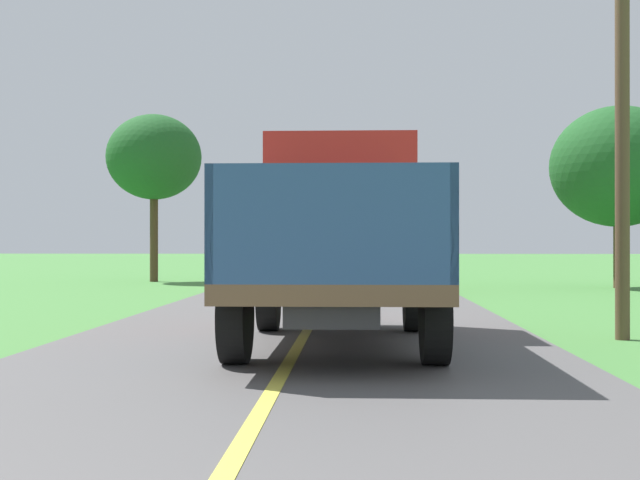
{
  "coord_description": "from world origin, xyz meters",
  "views": [
    {
      "loc": [
        0.73,
        -1.15,
        1.36
      ],
      "look_at": [
        0.11,
        13.02,
        1.4
      ],
      "focal_mm": 48.28,
      "sensor_mm": 36.0,
      "label": 1
    }
  ],
  "objects_px": {
    "roadside_tree_near_left": "(618,167)",
    "roadside_tree_mid_right": "(154,158)",
    "banana_truck_near": "(339,235)",
    "utility_pole_roadside": "(622,36)",
    "banana_truck_far": "(347,239)"
  },
  "relations": [
    {
      "from": "banana_truck_near",
      "to": "roadside_tree_mid_right",
      "type": "relative_size",
      "value": 1.01
    },
    {
      "from": "banana_truck_far",
      "to": "utility_pole_roadside",
      "type": "relative_size",
      "value": 0.75
    },
    {
      "from": "banana_truck_near",
      "to": "roadside_tree_near_left",
      "type": "bearing_deg",
      "value": 60.98
    },
    {
      "from": "banana_truck_near",
      "to": "utility_pole_roadside",
      "type": "relative_size",
      "value": 0.75
    },
    {
      "from": "banana_truck_near",
      "to": "roadside_tree_near_left",
      "type": "xyz_separation_m",
      "value": [
        8.01,
        14.43,
        2.15
      ]
    },
    {
      "from": "banana_truck_near",
      "to": "roadside_tree_near_left",
      "type": "height_order",
      "value": "roadside_tree_near_left"
    },
    {
      "from": "roadside_tree_mid_right",
      "to": "banana_truck_near",
      "type": "bearing_deg",
      "value": -69.23
    },
    {
      "from": "roadside_tree_mid_right",
      "to": "roadside_tree_near_left",
      "type": "bearing_deg",
      "value": -13.13
    },
    {
      "from": "banana_truck_near",
      "to": "banana_truck_far",
      "type": "distance_m",
      "value": 14.23
    },
    {
      "from": "banana_truck_near",
      "to": "utility_pole_roadside",
      "type": "bearing_deg",
      "value": 9.58
    },
    {
      "from": "banana_truck_near",
      "to": "roadside_tree_mid_right",
      "type": "xyz_separation_m",
      "value": [
        -6.78,
        17.88,
        2.82
      ]
    },
    {
      "from": "banana_truck_far",
      "to": "roadside_tree_near_left",
      "type": "relative_size",
      "value": 1.07
    },
    {
      "from": "roadside_tree_near_left",
      "to": "roadside_tree_mid_right",
      "type": "relative_size",
      "value": 0.94
    },
    {
      "from": "banana_truck_near",
      "to": "roadside_tree_mid_right",
      "type": "height_order",
      "value": "roadside_tree_mid_right"
    },
    {
      "from": "roadside_tree_near_left",
      "to": "roadside_tree_mid_right",
      "type": "height_order",
      "value": "roadside_tree_mid_right"
    }
  ]
}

